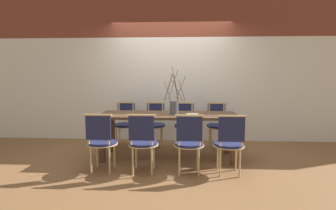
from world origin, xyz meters
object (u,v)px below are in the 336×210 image
(chair_near_center, at_px, (189,141))
(chair_far_center, at_px, (185,123))
(vase_centerpiece, at_px, (174,107))
(dining_table, at_px, (168,120))
(book_stack, at_px, (192,114))

(chair_near_center, relative_size, chair_far_center, 1.00)
(chair_near_center, xyz_separation_m, vase_centerpiece, (-0.23, 0.64, 0.41))
(chair_near_center, xyz_separation_m, chair_far_center, (-0.05, 1.45, 0.00))
(dining_table, xyz_separation_m, chair_far_center, (0.29, 0.72, -0.17))
(chair_near_center, xyz_separation_m, book_stack, (0.07, 0.69, 0.29))
(book_stack, bearing_deg, dining_table, 175.58)
(dining_table, xyz_separation_m, vase_centerpiece, (0.11, -0.08, 0.24))
(chair_near_center, relative_size, book_stack, 4.41)
(chair_near_center, distance_m, book_stack, 0.75)
(vase_centerpiece, height_order, book_stack, vase_centerpiece)
(vase_centerpiece, relative_size, book_stack, 3.95)
(dining_table, bearing_deg, vase_centerpiece, -37.15)
(dining_table, height_order, book_stack, book_stack)
(chair_near_center, height_order, vase_centerpiece, vase_centerpiece)
(chair_near_center, height_order, book_stack, chair_near_center)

